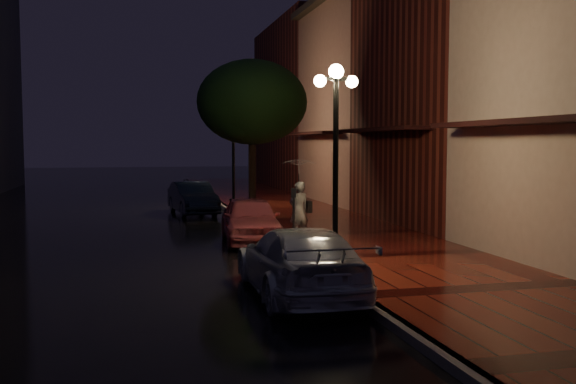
{
  "coord_description": "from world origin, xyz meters",
  "views": [
    {
      "loc": [
        -3.85,
        -17.93,
        2.8
      ],
      "look_at": [
        0.53,
        -0.02,
        1.4
      ],
      "focal_mm": 40.0,
      "sensor_mm": 36.0,
      "label": 1
    }
  ],
  "objects": [
    {
      "name": "storefront_far",
      "position": [
        7.0,
        10.0,
        4.5
      ],
      "size": [
        5.0,
        8.0,
        9.0
      ],
      "primitive_type": "cube",
      "color": "#8C5951",
      "rests_on": "ground"
    },
    {
      "name": "ground",
      "position": [
        0.0,
        0.0,
        0.0
      ],
      "size": [
        120.0,
        120.0,
        0.0
      ],
      "primitive_type": "plane",
      "color": "black",
      "rests_on": "ground"
    },
    {
      "name": "pink_car",
      "position": [
        -0.6,
        -0.19,
        0.65
      ],
      "size": [
        1.85,
        3.95,
        1.31
      ],
      "primitive_type": "imported",
      "rotation": [
        0.0,
        0.0,
        -0.08
      ],
      "color": "#BE4E55",
      "rests_on": "ground"
    },
    {
      "name": "silver_car",
      "position": [
        -0.89,
        -6.69,
        0.64
      ],
      "size": [
        1.82,
        4.42,
        1.28
      ],
      "primitive_type": "imported",
      "rotation": [
        0.0,
        0.0,
        3.13
      ],
      "color": "#B6B6BF",
      "rests_on": "ground"
    },
    {
      "name": "woman_with_umbrella",
      "position": [
        0.6,
        -0.99,
        1.64
      ],
      "size": [
        0.94,
        0.95,
        2.26
      ],
      "rotation": [
        0.0,
        0.0,
        3.4
      ],
      "color": "silver",
      "rests_on": "sidewalk"
    },
    {
      "name": "street_tree",
      "position": [
        0.61,
        5.99,
        4.24
      ],
      "size": [
        4.16,
        4.16,
        5.8
      ],
      "color": "black",
      "rests_on": "sidewalk"
    },
    {
      "name": "curb",
      "position": [
        0.0,
        0.0,
        0.07
      ],
      "size": [
        0.25,
        60.0,
        0.15
      ],
      "primitive_type": "cube",
      "color": "#595451",
      "rests_on": "ground"
    },
    {
      "name": "streetlamp_far",
      "position": [
        0.35,
        9.0,
        2.6
      ],
      "size": [
        0.96,
        0.36,
        4.31
      ],
      "color": "black",
      "rests_on": "sidewalk"
    },
    {
      "name": "sidewalk",
      "position": [
        2.25,
        0.0,
        0.07
      ],
      "size": [
        4.5,
        60.0,
        0.15
      ],
      "primitive_type": "cube",
      "color": "#430E0C",
      "rests_on": "ground"
    },
    {
      "name": "storefront_mid",
      "position": [
        7.0,
        2.0,
        5.5
      ],
      "size": [
        5.0,
        8.0,
        11.0
      ],
      "primitive_type": "cube",
      "color": "#511914",
      "rests_on": "ground"
    },
    {
      "name": "storefront_extra",
      "position": [
        7.0,
        20.0,
        5.0
      ],
      "size": [
        5.0,
        12.0,
        10.0
      ],
      "primitive_type": "cube",
      "color": "#511914",
      "rests_on": "ground"
    },
    {
      "name": "navy_car",
      "position": [
        -1.52,
        7.51,
        0.64
      ],
      "size": [
        1.81,
        4.02,
        1.28
      ],
      "primitive_type": "imported",
      "rotation": [
        0.0,
        0.0,
        0.12
      ],
      "color": "black",
      "rests_on": "ground"
    },
    {
      "name": "parking_meter",
      "position": [
        0.34,
        -1.44,
        1.04
      ],
      "size": [
        0.16,
        0.14,
        1.46
      ],
      "rotation": [
        0.0,
        0.0,
        -0.33
      ],
      "color": "black",
      "rests_on": "sidewalk"
    },
    {
      "name": "streetlamp_near",
      "position": [
        0.35,
        -5.0,
        2.6
      ],
      "size": [
        0.96,
        0.36,
        4.31
      ],
      "color": "black",
      "rests_on": "sidewalk"
    }
  ]
}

